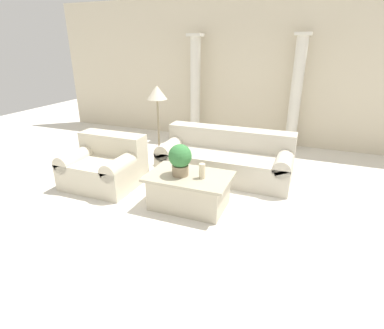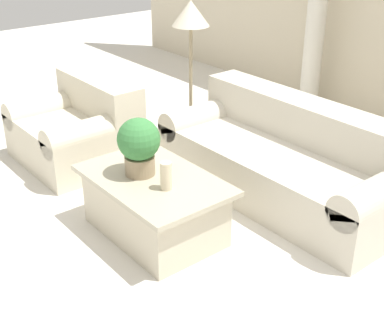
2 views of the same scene
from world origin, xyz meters
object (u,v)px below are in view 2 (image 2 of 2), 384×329
Objects in this scene: coffee_table at (154,205)px; potted_plant at (139,144)px; loveseat at (78,128)px; sofa_long at (285,159)px; floor_lamp at (191,23)px.

coffee_table is 2.62× the size of potted_plant.
loveseat reaches higher than coffee_table.
sofa_long and loveseat have the same top height.
sofa_long is 1.94× the size of coffee_table.
floor_lamp is at bearing 131.63° from coffee_table.
coffee_table is at bearing -98.01° from sofa_long.
coffee_table is (1.59, -0.21, -0.09)m from loveseat.
floor_lamp is at bearing 66.77° from loveseat.
potted_plant is (-0.12, -0.04, 0.49)m from coffee_table.
sofa_long is at bearing 31.12° from loveseat.
coffee_table is at bearing -48.37° from floor_lamp.
sofa_long is at bearing 81.99° from coffee_table.
coffee_table is (-0.18, -1.28, -0.07)m from sofa_long.
sofa_long is at bearing 0.05° from floor_lamp.
sofa_long is 5.08× the size of potted_plant.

